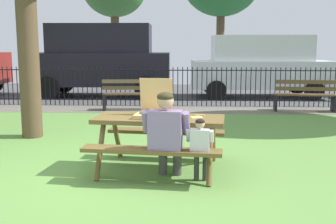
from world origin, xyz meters
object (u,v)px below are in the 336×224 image
pizza_box_open (154,109)px  park_bench_center (132,95)px  parked_car_center (260,65)px  parked_car_left (101,58)px  pizza_slice_on_table (197,116)px  adult_at_table (166,133)px  park_bench_right (305,96)px  picnic_table_foreground (159,129)px  child_at_table (200,145)px

pizza_box_open → park_bench_center: size_ratio=0.36×
pizza_box_open → parked_car_center: (2.90, 8.54, 0.23)m
parked_car_left → parked_car_center: bearing=0.0°
pizza_slice_on_table → parked_car_center: 8.83m
pizza_box_open → adult_at_table: size_ratio=0.49×
pizza_box_open → park_bench_right: (3.59, 5.47, -0.45)m
picnic_table_foreground → park_bench_right: park_bench_right is taller
picnic_table_foreground → pizza_box_open: (-0.08, 0.04, 0.27)m
picnic_table_foreground → parked_car_left: 9.00m
child_at_table → park_bench_center: size_ratio=0.53×
pizza_slice_on_table → parked_car_center: parked_car_center is taller
child_at_table → park_bench_center: (-1.69, 6.10, -0.10)m
pizza_box_open → pizza_slice_on_table: 0.62m
park_bench_center → picnic_table_foreground: bearing=-78.4°
pizza_box_open → parked_car_center: size_ratio=0.12×
adult_at_table → park_bench_center: adult_at_table is taller
pizza_slice_on_table → child_at_table: 0.70m
park_bench_center → park_bench_right: size_ratio=1.00×
park_bench_center → parked_car_center: size_ratio=0.35×
child_at_table → park_bench_right: 6.78m
park_bench_right → child_at_table: bearing=-115.8°
pizza_box_open → parked_car_center: parked_car_center is taller
pizza_slice_on_table → child_at_table: size_ratio=0.29×
child_at_table → pizza_slice_on_table: bearing=92.4°
pizza_box_open → park_bench_right: 6.56m
picnic_table_foreground → adult_at_table: size_ratio=1.63×
parked_car_left → adult_at_table: bearing=-73.3°
parked_car_left → pizza_box_open: bearing=-73.5°
park_bench_right → parked_car_left: size_ratio=0.34×
parked_car_center → pizza_slice_on_table: bearing=-105.0°
pizza_slice_on_table → parked_car_center: bearing=75.0°
park_bench_right → parked_car_left: bearing=153.3°
park_bench_center → child_at_table: bearing=-74.5°
picnic_table_foreground → park_bench_right: bearing=57.5°
child_at_table → park_bench_right: child_at_table is taller
park_bench_center → park_bench_right: same height
adult_at_table → pizza_slice_on_table: bearing=55.0°
child_at_table → park_bench_right: bearing=64.2°
picnic_table_foreground → parked_car_center: 9.05m
picnic_table_foreground → parked_car_center: size_ratio=0.42×
child_at_table → parked_car_center: bearing=76.2°
pizza_slice_on_table → parked_car_center: (2.29, 8.53, 0.32)m
pizza_box_open → parked_car_center: bearing=71.3°
child_at_table → parked_car_left: (-3.17, 9.17, 0.78)m
pizza_box_open → child_at_table: 0.96m
park_bench_right → parked_car_center: size_ratio=0.35×
picnic_table_foreground → parked_car_center: bearing=71.8°
pizza_box_open → park_bench_right: bearing=56.7°
pizza_box_open → parked_car_left: size_ratio=0.12×
adult_at_table → park_bench_center: 6.17m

